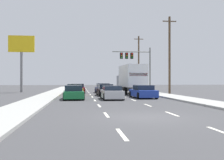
# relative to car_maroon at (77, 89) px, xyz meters

# --- Properties ---
(ground_plane) EXTENTS (140.00, 140.00, 0.00)m
(ground_plane) POSITION_rel_car_maroon_xyz_m (3.30, -0.47, -0.60)
(ground_plane) COLOR #3D3D3F
(sidewalk_right) EXTENTS (2.48, 80.00, 0.14)m
(sidewalk_right) POSITION_rel_car_maroon_xyz_m (9.79, -5.47, -0.53)
(sidewalk_right) COLOR #9E9E99
(sidewalk_right) RESTS_ON ground_plane
(sidewalk_left) EXTENTS (2.48, 80.00, 0.14)m
(sidewalk_left) POSITION_rel_car_maroon_xyz_m (-3.19, -5.47, -0.53)
(sidewalk_left) COLOR #9E9E99
(sidewalk_left) RESTS_ON ground_plane
(lane_markings) EXTENTS (3.54, 62.00, 0.01)m
(lane_markings) POSITION_rel_car_maroon_xyz_m (3.30, -4.41, -0.59)
(lane_markings) COLOR silver
(lane_markings) RESTS_ON ground_plane
(car_maroon) EXTENTS (2.10, 4.11, 1.29)m
(car_maroon) POSITION_rel_car_maroon_xyz_m (0.00, 0.00, 0.00)
(car_maroon) COLOR maroon
(car_maroon) RESTS_ON ground_plane
(car_yellow) EXTENTS (2.10, 4.24, 1.32)m
(car_yellow) POSITION_rel_car_maroon_xyz_m (-0.30, -6.13, -0.00)
(car_yellow) COLOR yellow
(car_yellow) RESTS_ON ground_plane
(car_green) EXTENTS (2.01, 4.27, 1.28)m
(car_green) POSITION_rel_car_maroon_xyz_m (-0.29, -12.65, -0.00)
(car_green) COLOR #196B38
(car_green) RESTS_ON ground_plane
(car_navy) EXTENTS (2.07, 4.18, 1.34)m
(car_navy) POSITION_rel_car_maroon_xyz_m (3.53, 0.18, 0.01)
(car_navy) COLOR #141E4C
(car_navy) RESTS_ON ground_plane
(car_black) EXTENTS (1.91, 4.51, 1.32)m
(car_black) POSITION_rel_car_maroon_xyz_m (3.25, -6.74, -0.00)
(car_black) COLOR black
(car_black) RESTS_ON ground_plane
(car_silver) EXTENTS (1.87, 4.14, 1.25)m
(car_silver) POSITION_rel_car_maroon_xyz_m (3.21, -13.18, -0.01)
(car_silver) COLOR #B7BABF
(car_silver) RESTS_ON ground_plane
(box_truck) EXTENTS (2.73, 8.37, 3.62)m
(box_truck) POSITION_rel_car_maroon_xyz_m (6.80, -3.76, 1.48)
(box_truck) COLOR white
(box_truck) RESTS_ON ground_plane
(car_blue) EXTENTS (2.06, 4.56, 1.27)m
(car_blue) POSITION_rel_car_maroon_xyz_m (6.53, -11.56, -0.01)
(car_blue) COLOR #1E389E
(car_blue) RESTS_ON ground_plane
(traffic_signal_mast) EXTENTS (6.22, 0.69, 7.03)m
(traffic_signal_mast) POSITION_rel_car_maroon_xyz_m (8.79, 4.82, 4.60)
(traffic_signal_mast) COLOR #595B56
(traffic_signal_mast) RESTS_ON ground_plane
(utility_pole_mid) EXTENTS (1.80, 0.28, 9.92)m
(utility_pole_mid) POSITION_rel_car_maroon_xyz_m (11.73, -4.27, 4.50)
(utility_pole_mid) COLOR brown
(utility_pole_mid) RESTS_ON ground_plane
(utility_pole_far) EXTENTS (1.80, 0.28, 10.37)m
(utility_pole_far) POSITION_rel_car_maroon_xyz_m (11.69, 13.80, 4.73)
(utility_pole_far) COLOR brown
(utility_pole_far) RESTS_ON ground_plane
(roadside_billboard) EXTENTS (3.75, 0.36, 8.32)m
(roadside_billboard) POSITION_rel_car_maroon_xyz_m (-8.17, 3.17, 5.28)
(roadside_billboard) COLOR slate
(roadside_billboard) RESTS_ON ground_plane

